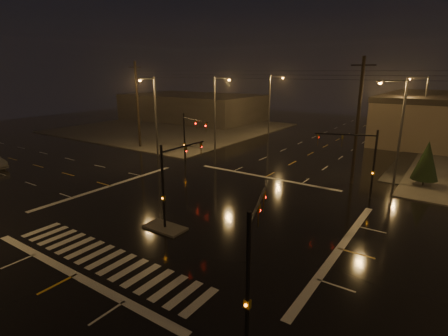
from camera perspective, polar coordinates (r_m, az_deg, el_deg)
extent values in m
plane|color=black|center=(27.95, -3.91, -6.94)|extent=(140.00, 140.00, 0.00)
cube|color=#46433E|center=(68.98, -8.21, 6.52)|extent=(36.00, 36.00, 0.12)
cube|color=#46433E|center=(25.18, -9.61, -9.58)|extent=(3.00, 1.60, 0.15)
cube|color=beige|center=(22.32, -18.74, -13.91)|extent=(15.00, 2.60, 0.01)
cube|color=beige|center=(21.38, -23.14, -15.76)|extent=(16.00, 0.50, 0.01)
cube|color=beige|center=(36.70, 6.74, -1.47)|extent=(16.00, 0.50, 0.01)
cube|color=#3A3633|center=(80.89, -5.15, 9.88)|extent=(30.00, 18.00, 5.60)
cylinder|color=black|center=(24.09, -9.92, -3.27)|extent=(0.18, 0.18, 6.00)
cylinder|color=black|center=(25.03, -6.61, 3.51)|extent=(0.12, 4.50, 0.12)
imported|color=#594707|center=(26.57, -3.75, 4.17)|extent=(0.16, 0.20, 1.00)
cube|color=#594707|center=(24.33, -9.84, -4.83)|extent=(0.25, 0.18, 0.35)
cylinder|color=black|center=(32.16, 23.26, 0.45)|extent=(0.18, 0.18, 6.00)
cylinder|color=black|center=(31.34, 19.23, 5.17)|extent=(4.74, 1.82, 0.12)
imported|color=#594707|center=(31.23, 15.10, 5.37)|extent=(0.24, 0.22, 1.00)
cube|color=#594707|center=(32.33, 23.13, -0.75)|extent=(0.25, 0.18, 0.35)
cylinder|color=black|center=(41.34, -6.48, 4.74)|extent=(0.18, 0.18, 6.00)
cylinder|color=black|center=(38.81, -4.76, 7.82)|extent=(4.74, 1.82, 0.12)
imported|color=#594707|center=(36.92, -2.94, 7.38)|extent=(0.24, 0.22, 1.00)
cube|color=#594707|center=(41.48, -6.45, 3.79)|extent=(0.25, 0.18, 0.35)
cylinder|color=black|center=(13.58, 3.89, -18.86)|extent=(0.18, 0.18, 6.00)
cylinder|color=black|center=(14.16, 5.57, -5.93)|extent=(1.48, 3.80, 0.12)
imported|color=#594707|center=(15.85, 6.57, -3.78)|extent=(0.22, 0.24, 1.00)
cube|color=#594707|center=(13.99, 3.84, -21.23)|extent=(0.25, 0.18, 0.35)
cylinder|color=#38383A|center=(47.48, -1.53, 8.66)|extent=(0.24, 0.24, 10.00)
cylinder|color=#38383A|center=(46.45, -0.34, 14.45)|extent=(2.40, 0.14, 0.14)
cube|color=#38383A|center=(45.84, 0.83, 14.37)|extent=(0.70, 0.30, 0.18)
sphere|color=orange|center=(45.84, 0.83, 14.21)|extent=(0.32, 0.32, 0.32)
cylinder|color=#38383A|center=(61.10, 7.41, 10.07)|extent=(0.24, 0.24, 10.00)
cylinder|color=#38383A|center=(60.31, 8.62, 14.53)|extent=(2.40, 0.14, 0.14)
cube|color=#38383A|center=(59.84, 9.59, 14.43)|extent=(0.70, 0.30, 0.18)
sphere|color=orange|center=(59.84, 9.59, 14.31)|extent=(0.32, 0.32, 0.32)
cylinder|color=#38383A|center=(36.95, 26.85, 5.03)|extent=(0.24, 0.24, 10.00)
cylinder|color=#38383A|center=(36.70, 25.89, 12.67)|extent=(2.40, 0.14, 0.14)
cube|color=#38383A|center=(36.89, 24.16, 12.79)|extent=(0.70, 0.30, 0.18)
sphere|color=orange|center=(36.89, 24.14, 12.59)|extent=(0.32, 0.32, 0.32)
cylinder|color=#38383A|center=(56.70, 29.76, 7.77)|extent=(0.24, 0.24, 10.00)
cylinder|color=#38383A|center=(56.53, 29.20, 12.74)|extent=(2.40, 0.14, 0.14)
cube|color=#38383A|center=(56.66, 28.06, 12.84)|extent=(0.70, 0.30, 0.18)
sphere|color=orange|center=(56.66, 28.05, 12.71)|extent=(0.32, 0.32, 0.32)
cylinder|color=#38383A|center=(45.47, -11.06, 8.08)|extent=(0.24, 0.24, 10.00)
cylinder|color=#38383A|center=(44.29, -12.51, 14.05)|extent=(0.14, 2.40, 0.14)
cube|color=#38383A|center=(43.54, -13.59, 13.90)|extent=(0.30, 0.70, 0.18)
sphere|color=orange|center=(43.54, -13.58, 13.73)|extent=(0.32, 0.32, 0.32)
cylinder|color=black|center=(51.41, -13.92, 9.87)|extent=(0.32, 0.32, 12.00)
cube|color=black|center=(51.20, -14.31, 15.66)|extent=(2.20, 0.12, 0.12)
cylinder|color=black|center=(35.48, 20.97, 6.95)|extent=(0.32, 0.32, 12.00)
cube|color=black|center=(35.17, 21.82, 15.33)|extent=(2.20, 0.12, 0.12)
cylinder|color=black|center=(38.56, 29.74, -2.10)|extent=(0.18, 0.18, 0.70)
cone|color=black|center=(38.03, 30.18, 1.08)|extent=(2.38, 2.38, 3.72)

